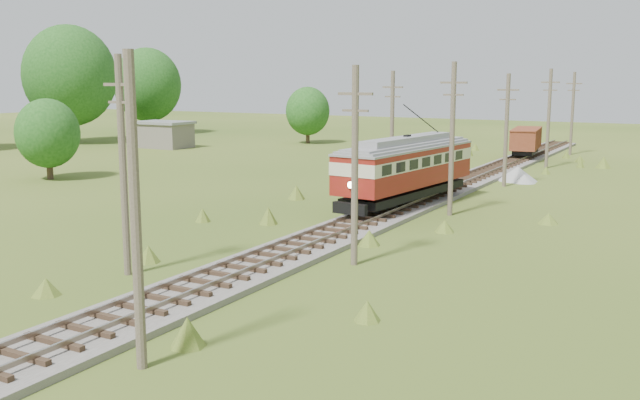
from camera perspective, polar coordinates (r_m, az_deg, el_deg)
The scene contains 17 objects.
railbed_main at distance 46.91m, azimuth 7.83°, elevation -0.02°, with size 3.60×96.00×0.57m.
streetcar at distance 44.65m, azimuth 6.94°, elevation 2.81°, with size 4.36×13.12×5.94m.
gondola at distance 74.75m, azimuth 16.16°, elevation 4.64°, with size 3.47×7.89×2.53m.
gravel_pile at distance 58.51m, azimuth 15.60°, elevation 1.99°, with size 3.19×3.39×1.16m.
utility_pole_r_1 at distance 19.94m, azimuth -14.55°, elevation -1.13°, with size 0.30×0.30×8.80m.
utility_pole_r_2 at distance 30.47m, azimuth 2.81°, elevation 2.88°, with size 1.60×0.30×8.60m.
utility_pole_r_3 at distance 42.47m, azimuth 10.52°, elevation 4.94°, with size 1.60×0.30×9.00m.
utility_pole_r_4 at distance 54.99m, azimuth 14.69°, elevation 5.52°, with size 1.60×0.30×8.40m.
utility_pole_r_5 at distance 67.54m, azimuth 17.83°, elevation 6.31°, with size 1.60×0.30×8.90m.
utility_pole_r_6 at distance 80.35m, azimuth 19.54°, elevation 6.61°, with size 1.60×0.30×8.70m.
utility_pole_l_a at distance 29.91m, azimuth -15.50°, elevation 2.80°, with size 1.60×0.30×9.00m.
utility_pole_l_b at distance 53.63m, azimuth 5.78°, elevation 5.79°, with size 1.60×0.30×8.60m.
tree_left_4 at distance 94.78m, azimuth -19.40°, elevation 9.36°, with size 11.34×11.34×14.61m.
tree_left_5 at distance 107.46m, azimuth -13.64°, elevation 8.95°, with size 9.66×9.66×12.44m.
tree_mid_a at distance 89.23m, azimuth -0.99°, elevation 7.12°, with size 5.46×5.46×7.03m.
tree_mid_c at distance 61.08m, azimuth -20.96°, elevation 5.00°, with size 5.04×5.04×6.49m.
shed at distance 85.84m, azimuth -12.39°, elevation 5.16°, with size 6.40×4.40×3.10m.
Camera 1 is at (16.70, -9.13, 8.04)m, focal length 40.00 mm.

